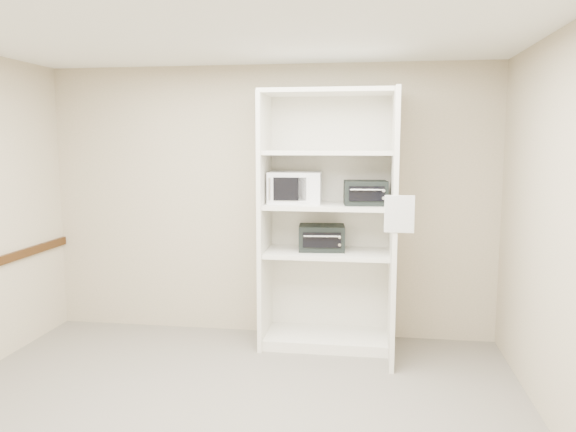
# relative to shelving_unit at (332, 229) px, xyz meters

# --- Properties ---
(floor) EXTENTS (4.50, 4.00, 0.01)m
(floor) POSITION_rel_shelving_unit_xyz_m (-0.67, -1.70, -1.13)
(floor) COLOR #605A50
(floor) RESTS_ON ground
(ceiling) EXTENTS (4.50, 4.00, 0.01)m
(ceiling) POSITION_rel_shelving_unit_xyz_m (-0.67, -1.70, 1.57)
(ceiling) COLOR white
(wall_back) EXTENTS (4.50, 0.02, 2.70)m
(wall_back) POSITION_rel_shelving_unit_xyz_m (-0.67, 0.30, 0.22)
(wall_back) COLOR #BFAB95
(wall_back) RESTS_ON ground
(wall_front) EXTENTS (4.50, 0.02, 2.70)m
(wall_front) POSITION_rel_shelving_unit_xyz_m (-0.67, -3.70, 0.22)
(wall_front) COLOR #BFAB95
(wall_front) RESTS_ON ground
(shelving_unit) EXTENTS (1.24, 0.92, 2.42)m
(shelving_unit) POSITION_rel_shelving_unit_xyz_m (0.00, 0.00, 0.00)
(shelving_unit) COLOR white
(shelving_unit) RESTS_ON floor
(microwave) EXTENTS (0.51, 0.39, 0.30)m
(microwave) POSITION_rel_shelving_unit_xyz_m (-0.36, 0.04, 0.39)
(microwave) COLOR white
(microwave) RESTS_ON shelving_unit
(toaster_oven_upper) EXTENTS (0.42, 0.33, 0.22)m
(toaster_oven_upper) POSITION_rel_shelving_unit_xyz_m (0.30, -0.03, 0.35)
(toaster_oven_upper) COLOR black
(toaster_oven_upper) RESTS_ON shelving_unit
(toaster_oven_lower) EXTENTS (0.46, 0.36, 0.24)m
(toaster_oven_lower) POSITION_rel_shelving_unit_xyz_m (-0.10, 0.04, -0.09)
(toaster_oven_lower) COLOR black
(toaster_oven_lower) RESTS_ON shelving_unit
(paper_sign) EXTENTS (0.24, 0.01, 0.30)m
(paper_sign) POSITION_rel_shelving_unit_xyz_m (0.58, -0.63, 0.23)
(paper_sign) COLOR white
(paper_sign) RESTS_ON shelving_unit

